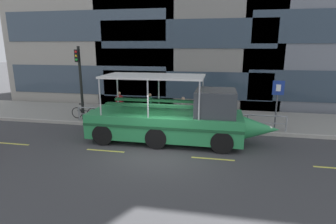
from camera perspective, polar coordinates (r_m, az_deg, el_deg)
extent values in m
plane|color=#3D3D3F|center=(12.35, -1.77, -8.10)|extent=(120.00, 120.00, 0.00)
cube|color=gray|center=(17.56, 2.19, -1.12)|extent=(32.00, 4.80, 0.18)
cube|color=#B2ADA3|center=(15.19, 0.77, -3.49)|extent=(32.00, 0.18, 0.18)
cube|color=#DBD64C|center=(15.14, -30.08, -5.83)|extent=(1.80, 0.12, 0.01)
cube|color=#DBD64C|center=(12.61, -13.11, -7.99)|extent=(1.80, 0.12, 0.01)
cube|color=#DBD64C|center=(11.61, 9.47, -9.75)|extent=(1.80, 0.12, 0.01)
cube|color=#3D4C5B|center=(22.25, -16.97, 6.53)|extent=(12.83, 0.06, 2.23)
cube|color=#3D4C5B|center=(22.14, -17.74, 16.97)|extent=(12.83, 0.06, 2.23)
cube|color=#2D3D4C|center=(19.91, 3.37, 5.71)|extent=(12.54, 0.06, 1.99)
cube|color=#2D3D4C|center=(19.73, 3.53, 16.19)|extent=(12.54, 0.06, 1.99)
cube|color=#2D3D4C|center=(20.95, 30.44, 4.61)|extent=(10.09, 0.06, 2.14)
cube|color=#2D3D4C|center=(20.82, 31.78, 15.23)|extent=(10.09, 0.06, 2.14)
cylinder|color=gray|center=(15.25, 1.57, 0.09)|extent=(11.93, 0.07, 0.07)
cylinder|color=gray|center=(15.35, 1.56, -1.39)|extent=(11.93, 0.06, 0.06)
cylinder|color=gray|center=(17.31, -18.33, -0.35)|extent=(0.09, 0.09, 0.81)
cylinder|color=gray|center=(16.44, -12.25, -0.68)|extent=(0.09, 0.09, 0.81)
cylinder|color=gray|center=(15.78, -5.58, -1.03)|extent=(0.09, 0.09, 0.81)
cylinder|color=gray|center=(15.35, 1.56, -1.39)|extent=(0.09, 0.09, 0.81)
cylinder|color=gray|center=(15.18, 9.00, -1.74)|extent=(0.09, 0.09, 0.81)
cylinder|color=gray|center=(15.26, 16.48, -2.06)|extent=(0.09, 0.09, 0.81)
cylinder|color=gray|center=(15.59, 23.77, -2.34)|extent=(0.09, 0.09, 0.81)
cylinder|color=black|center=(17.11, -17.95, 5.70)|extent=(0.16, 0.16, 4.43)
cube|color=black|center=(16.80, -18.71, 11.21)|extent=(0.24, 0.20, 0.72)
sphere|color=red|center=(16.70, -18.95, 11.94)|extent=(0.14, 0.14, 0.14)
sphere|color=gold|center=(16.71, -18.89, 11.19)|extent=(0.14, 0.14, 0.14)
sphere|color=green|center=(16.71, -18.83, 10.44)|extent=(0.14, 0.14, 0.14)
cylinder|color=#4C4F54|center=(15.66, 21.99, 1.31)|extent=(0.08, 0.08, 2.62)
cube|color=navy|center=(15.45, 22.35, 4.76)|extent=(0.60, 0.04, 0.76)
cube|color=white|center=(15.43, 22.36, 4.75)|extent=(0.24, 0.01, 0.36)
torus|color=black|center=(17.33, -15.72, -0.33)|extent=(0.70, 0.04, 0.70)
torus|color=black|center=(17.81, -18.72, -0.17)|extent=(0.70, 0.04, 0.70)
cylinder|color=black|center=(17.53, -17.27, 0.25)|extent=(0.95, 0.04, 0.04)
cylinder|color=black|center=(17.58, -17.82, 0.72)|extent=(0.19, 0.04, 0.51)
cube|color=black|center=(17.54, -18.01, 1.62)|extent=(0.20, 0.08, 0.06)
cylinder|color=#A5A5AA|center=(17.24, -15.94, 1.29)|extent=(0.03, 0.46, 0.03)
cube|color=#2D9351|center=(13.33, -0.63, -2.50)|extent=(7.41, 2.54, 1.18)
cone|color=#2D9351|center=(13.24, 19.05, -3.40)|extent=(1.67, 1.12, 1.12)
cylinder|color=#2D9351|center=(14.50, -15.15, -1.65)|extent=(0.37, 1.12, 1.12)
cube|color=#19512C|center=(12.08, -1.84, -3.51)|extent=(7.41, 0.04, 0.12)
sphere|color=white|center=(13.29, 20.85, -3.25)|extent=(0.22, 0.22, 0.22)
cube|color=#33383D|center=(12.80, 9.99, 2.01)|extent=(1.85, 2.13, 1.17)
cube|color=silver|center=(12.99, -3.08, 7.57)|extent=(4.82, 2.33, 0.10)
cylinder|color=#B2B2B7|center=(13.87, 7.33, 4.13)|extent=(0.07, 0.07, 1.70)
cylinder|color=#B2B2B7|center=(11.68, 6.63, 2.34)|extent=(0.07, 0.07, 1.70)
cylinder|color=#B2B2B7|center=(14.19, -1.96, 4.45)|extent=(0.07, 0.07, 1.70)
cylinder|color=#B2B2B7|center=(12.06, -4.29, 2.75)|extent=(0.07, 0.07, 1.70)
cylinder|color=#B2B2B7|center=(14.86, -10.63, 4.64)|extent=(0.07, 0.07, 1.70)
cylinder|color=#B2B2B7|center=(12.84, -14.23, 3.04)|extent=(0.07, 0.07, 1.70)
cube|color=#19512C|center=(13.78, -2.41, 2.47)|extent=(4.43, 0.28, 0.12)
cube|color=#19512C|center=(12.62, -3.67, 1.41)|extent=(4.43, 0.28, 0.12)
cylinder|color=black|center=(14.31, 11.31, -3.15)|extent=(1.00, 0.28, 1.00)
cylinder|color=black|center=(12.09, 11.35, -6.33)|extent=(1.00, 0.28, 1.00)
cylinder|color=black|center=(14.56, -0.43, -2.57)|extent=(1.00, 0.28, 1.00)
cylinder|color=black|center=(12.39, -2.54, -5.56)|extent=(1.00, 0.28, 1.00)
cylinder|color=black|center=(15.26, -10.04, -2.02)|extent=(1.00, 0.28, 1.00)
cylinder|color=black|center=(13.21, -13.60, -4.71)|extent=(1.00, 0.28, 1.00)
cylinder|color=#1E2338|center=(16.55, 12.39, -0.62)|extent=(0.10, 0.10, 0.79)
cylinder|color=#1E2338|center=(16.67, 12.08, -0.50)|extent=(0.10, 0.10, 0.79)
cube|color=#38383D|center=(16.46, 12.35, 1.72)|extent=(0.31, 0.34, 0.56)
cylinder|color=#38383D|center=(16.31, 12.75, 1.49)|extent=(0.07, 0.07, 0.50)
cylinder|color=#38383D|center=(16.62, 11.96, 1.76)|extent=(0.07, 0.07, 0.50)
sphere|color=beige|center=(16.38, 12.43, 3.13)|extent=(0.22, 0.22, 0.22)
cylinder|color=#1E2338|center=(16.09, 3.13, -0.81)|extent=(0.09, 0.09, 0.75)
cylinder|color=#1E2338|center=(16.23, 3.25, -0.68)|extent=(0.09, 0.09, 0.75)
cube|color=#B7B2A8|center=(16.01, 3.22, 1.47)|extent=(0.19, 0.30, 0.53)
cylinder|color=#B7B2A8|center=(15.84, 3.06, 1.24)|extent=(0.07, 0.07, 0.48)
cylinder|color=#B7B2A8|center=(16.19, 3.37, 1.51)|extent=(0.07, 0.07, 0.48)
sphere|color=tan|center=(15.93, 3.24, 2.83)|extent=(0.21, 0.21, 0.21)
cylinder|color=#1E2338|center=(16.76, -3.72, -0.14)|extent=(0.10, 0.10, 0.79)
cylinder|color=#1E2338|center=(16.91, -3.87, -0.02)|extent=(0.10, 0.10, 0.79)
cube|color=#236B47|center=(16.69, -3.83, 2.18)|extent=(0.30, 0.34, 0.56)
cylinder|color=#236B47|center=(16.51, -3.64, 1.96)|extent=(0.07, 0.07, 0.51)
cylinder|color=#236B47|center=(16.88, -4.02, 2.21)|extent=(0.07, 0.07, 0.51)
sphere|color=#936B4C|center=(16.61, -3.86, 3.57)|extent=(0.22, 0.22, 0.22)
cylinder|color=black|center=(17.69, -9.91, 0.43)|extent=(0.10, 0.10, 0.80)
cylinder|color=black|center=(17.66, -10.42, 0.39)|extent=(0.10, 0.10, 0.80)
cube|color=maroon|center=(17.53, -10.26, 2.57)|extent=(0.35, 0.30, 0.57)
cylinder|color=maroon|center=(17.57, -9.62, 2.53)|extent=(0.07, 0.07, 0.51)
cylinder|color=maroon|center=(17.51, -10.89, 2.44)|extent=(0.07, 0.07, 0.51)
sphere|color=#936B4C|center=(17.46, -10.32, 3.91)|extent=(0.22, 0.22, 0.22)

